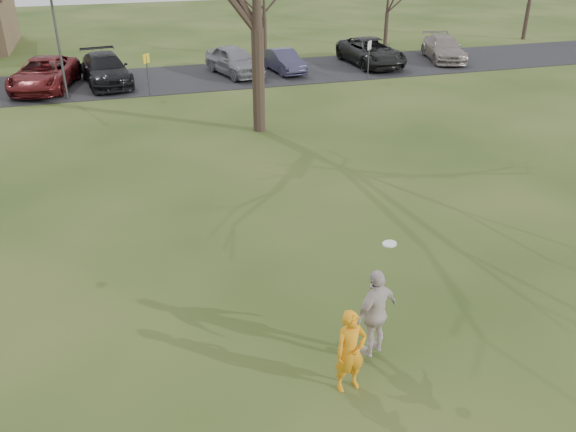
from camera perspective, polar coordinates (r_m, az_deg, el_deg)
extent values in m
plane|color=#1E380F|center=(12.37, 5.45, -14.34)|extent=(120.00, 120.00, 0.00)
cube|color=black|center=(34.73, -10.17, 12.86)|extent=(62.00, 6.50, 0.04)
imported|color=orange|center=(11.41, 6.01, -12.79)|extent=(0.67, 0.48, 1.74)
imported|color=maroon|center=(34.21, -22.38, 12.50)|extent=(3.77, 6.12, 1.58)
imported|color=black|center=(34.20, -17.10, 13.30)|extent=(2.93, 5.67, 1.57)
imported|color=gray|center=(35.02, -5.16, 14.64)|extent=(3.07, 5.00, 1.59)
imported|color=#33314A|center=(35.51, -0.42, 14.65)|extent=(1.86, 4.01, 1.27)
imported|color=black|center=(37.69, 7.98, 15.33)|extent=(2.83, 5.71, 1.56)
imported|color=gray|center=(39.93, 14.72, 15.28)|extent=(3.13, 5.23, 1.42)
imported|color=beige|center=(12.02, 8.40, -9.15)|extent=(1.22, 0.90, 1.93)
cylinder|color=white|center=(11.43, 9.72, -2.64)|extent=(0.27, 0.27, 0.05)
cylinder|color=#47474C|center=(31.57, -21.26, 15.71)|extent=(0.12, 0.12, 6.00)
cylinder|color=#47474C|center=(31.43, -13.29, 12.97)|extent=(0.06, 0.06, 2.00)
cube|color=yellow|center=(31.25, -13.46, 14.48)|extent=(0.35, 0.35, 0.45)
cylinder|color=#47474C|center=(34.26, 7.73, 14.52)|extent=(0.06, 0.06, 2.00)
cube|color=silver|center=(34.09, 7.82, 15.92)|extent=(0.35, 0.35, 0.45)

